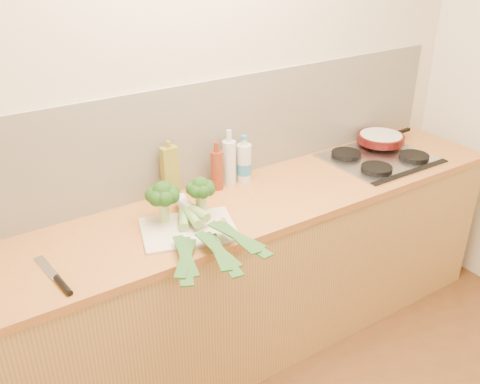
% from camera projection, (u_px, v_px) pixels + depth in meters
% --- Properties ---
extents(room_shell, '(3.50, 3.50, 3.50)m').
position_uv_depth(room_shell, '(199.00, 135.00, 2.68)').
color(room_shell, beige).
rests_on(room_shell, ground).
extents(counter, '(3.20, 0.62, 0.90)m').
position_uv_depth(counter, '(231.00, 281.00, 2.79)').
color(counter, tan).
rests_on(counter, ground).
extents(gas_hob, '(0.58, 0.50, 0.04)m').
position_uv_depth(gas_hob, '(380.00, 157.00, 3.07)').
color(gas_hob, silver).
rests_on(gas_hob, counter).
extents(chopping_board, '(0.48, 0.41, 0.01)m').
position_uv_depth(chopping_board, '(188.00, 229.00, 2.38)').
color(chopping_board, beige).
rests_on(chopping_board, counter).
extents(broccoli_left, '(0.15, 0.16, 0.20)m').
position_uv_depth(broccoli_left, '(163.00, 195.00, 2.37)').
color(broccoli_left, '#AFC573').
rests_on(broccoli_left, chopping_board).
extents(broccoli_right, '(0.13, 0.14, 0.19)m').
position_uv_depth(broccoli_right, '(201.00, 190.00, 2.41)').
color(broccoli_right, '#AFC573').
rests_on(broccoli_right, chopping_board).
extents(leek_front, '(0.36, 0.67, 0.04)m').
position_uv_depth(leek_front, '(184.00, 226.00, 2.35)').
color(leek_front, white).
rests_on(leek_front, chopping_board).
extents(leek_mid, '(0.17, 0.71, 0.04)m').
position_uv_depth(leek_mid, '(197.00, 223.00, 2.33)').
color(leek_mid, white).
rests_on(leek_mid, chopping_board).
extents(leek_back, '(0.13, 0.61, 0.04)m').
position_uv_depth(leek_back, '(211.00, 220.00, 2.32)').
color(leek_back, white).
rests_on(leek_back, chopping_board).
extents(chefs_knife, '(0.06, 0.33, 0.02)m').
position_uv_depth(chefs_knife, '(59.00, 281.00, 2.03)').
color(chefs_knife, silver).
rests_on(chefs_knife, counter).
extents(skillet, '(0.41, 0.28, 0.05)m').
position_uv_depth(skillet, '(381.00, 138.00, 3.21)').
color(skillet, '#4A0D0C').
rests_on(skillet, gas_hob).
extents(oil_tin, '(0.08, 0.05, 0.30)m').
position_uv_depth(oil_tin, '(170.00, 173.00, 2.59)').
color(oil_tin, olive).
rests_on(oil_tin, counter).
extents(glass_bottle, '(0.07, 0.07, 0.30)m').
position_uv_depth(glass_bottle, '(229.00, 162.00, 2.75)').
color(glass_bottle, silver).
rests_on(glass_bottle, counter).
extents(amber_bottle, '(0.06, 0.06, 0.26)m').
position_uv_depth(amber_bottle, '(217.00, 169.00, 2.70)').
color(amber_bottle, maroon).
rests_on(amber_bottle, counter).
extents(water_bottle, '(0.08, 0.08, 0.23)m').
position_uv_depth(water_bottle, '(244.00, 164.00, 2.79)').
color(water_bottle, silver).
rests_on(water_bottle, counter).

